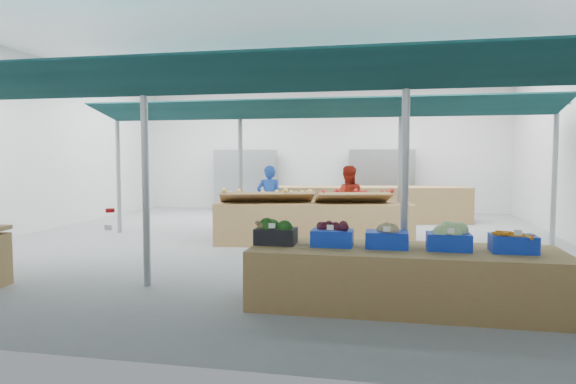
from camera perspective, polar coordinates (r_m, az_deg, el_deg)
name	(u,v)px	position (r m, az deg, el deg)	size (l,w,h in m)	color
floor	(279,241)	(10.95, -0.99, -5.52)	(13.00, 13.00, 0.00)	gray
hall	(292,121)	(12.23, 0.48, 7.91)	(13.00, 13.00, 13.00)	silver
pole_grid	(299,156)	(8.93, 1.25, 4.01)	(10.00, 4.60, 3.00)	gray
awnings	(299,100)	(8.99, 1.26, 10.19)	(9.50, 7.08, 0.30)	#0B2C30
back_shelving_left	(245,180)	(17.26, -4.75, 1.29)	(2.00, 0.50, 2.00)	#B23F33
back_shelving_right	(382,182)	(16.56, 10.36, 1.13)	(2.00, 0.50, 2.00)	#B23F33
veg_counter	(404,278)	(6.39, 12.73, -9.28)	(3.65, 1.22, 0.71)	olive
fruit_counter	(313,223)	(10.58, 2.84, -3.51)	(4.00, 0.95, 0.86)	olive
far_counter	(369,204)	(14.28, 8.96, -1.37)	(5.41, 1.08, 0.97)	olive
vendor_left	(269,200)	(11.84, -2.08, -0.89)	(0.58, 0.38, 1.60)	#1940A4
vendor_right	(347,201)	(11.55, 6.62, -1.04)	(0.78, 0.61, 1.60)	#9E2013
crate_broccoli	(276,231)	(6.45, -1.35, -4.40)	(0.50, 0.40, 0.35)	black
crate_beets	(332,235)	(6.33, 4.95, -4.80)	(0.50, 0.40, 0.29)	#1132BA
crate_celeriac	(387,236)	(6.29, 10.94, -4.82)	(0.50, 0.40, 0.31)	#1132BA
crate_cabbage	(449,237)	(6.32, 17.42, -4.76)	(0.50, 0.40, 0.35)	#1132BA
crate_carrots	(513,243)	(6.44, 23.73, -5.18)	(0.50, 0.40, 0.29)	#1132BA
sparrow	(261,225)	(6.35, -3.03, -3.72)	(0.12, 0.09, 0.11)	brown
pole_ribbon	(110,212)	(7.12, -19.18, -2.12)	(0.12, 0.12, 0.28)	red
apple_heap_yellow	(267,195)	(10.48, -2.37, -0.31)	(2.02, 1.19, 0.27)	#997247
apple_heap_red	(354,195)	(10.44, 7.29, -0.36)	(1.63, 1.08, 0.27)	#997247
pineapple	(404,195)	(10.55, 12.72, -0.29)	(0.14, 0.14, 0.39)	#8C6019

